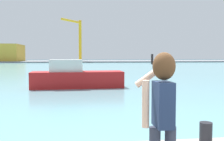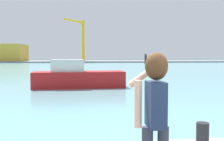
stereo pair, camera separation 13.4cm
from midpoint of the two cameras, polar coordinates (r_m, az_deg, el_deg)
ground_plane at (r=53.05m, az=-4.70°, el=0.77°), size 220.00×220.00×0.00m
harbor_water at (r=55.05m, az=-4.77°, el=0.87°), size 140.00×100.00×0.02m
far_shore_dock at (r=95.02m, az=-5.52°, el=1.99°), size 140.00×20.00×0.46m
person_photographer at (r=3.27m, az=10.53°, el=-7.93°), size 0.52×0.55×1.74m
harbor_bollard at (r=5.38m, az=19.97°, el=-12.94°), size 0.24×0.24×0.43m
boat_moored at (r=18.62m, az=-7.45°, el=-1.47°), size 6.49×2.16×1.99m
warehouse_left at (r=98.47m, az=-23.02°, el=3.61°), size 15.53×13.78×5.80m
port_crane at (r=90.65m, az=-6.78°, el=7.59°), size 6.54×9.29×14.13m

